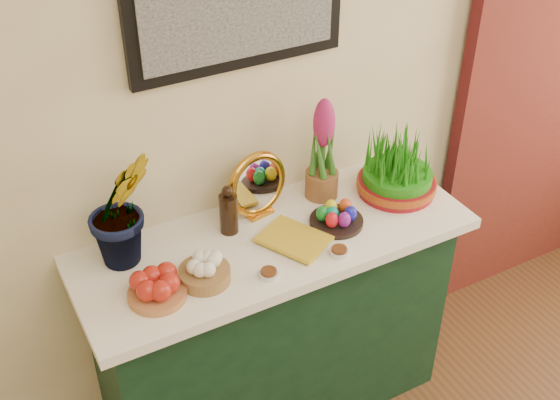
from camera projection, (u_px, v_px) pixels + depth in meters
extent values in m
cube|color=beige|center=(283.00, 76.00, 2.41)|extent=(4.00, 0.04, 2.70)
cube|color=#490D19|center=(546.00, 63.00, 2.98)|extent=(0.90, 0.06, 2.30)
cube|color=#12331C|center=(274.00, 330.00, 2.70)|extent=(1.30, 0.45, 0.85)
cube|color=white|center=(273.00, 239.00, 2.45)|extent=(1.40, 0.55, 0.04)
imported|color=#337124|center=(119.00, 191.00, 2.18)|extent=(0.28, 0.24, 0.54)
cylinder|color=#B06B3B|center=(157.00, 294.00, 2.17)|extent=(0.22, 0.22, 0.03)
cylinder|color=#93643B|center=(205.00, 275.00, 2.23)|extent=(0.18, 0.18, 0.04)
cylinder|color=black|center=(229.00, 214.00, 2.41)|extent=(0.06, 0.06, 0.15)
sphere|color=black|center=(227.00, 191.00, 2.36)|extent=(0.04, 0.04, 0.04)
cube|color=#C78522|center=(259.00, 213.00, 2.53)|extent=(0.11, 0.07, 0.01)
torus|color=#C78522|center=(257.00, 184.00, 2.47)|extent=(0.25, 0.10, 0.25)
cylinder|color=silver|center=(258.00, 185.00, 2.47)|extent=(0.19, 0.06, 0.19)
imported|color=gold|center=(280.00, 252.00, 2.34)|extent=(0.24, 0.27, 0.03)
cylinder|color=silver|center=(269.00, 275.00, 2.25)|extent=(0.06, 0.06, 0.02)
cylinder|color=#592D14|center=(269.00, 271.00, 2.25)|extent=(0.05, 0.05, 0.01)
cylinder|color=silver|center=(339.00, 252.00, 2.34)|extent=(0.06, 0.06, 0.02)
cylinder|color=#592D14|center=(339.00, 249.00, 2.34)|extent=(0.05, 0.05, 0.01)
cylinder|color=black|center=(336.00, 222.00, 2.48)|extent=(0.24, 0.24, 0.02)
ellipsoid|color=red|center=(332.00, 220.00, 2.42)|extent=(0.05, 0.05, 0.06)
ellipsoid|color=#1B1AB6|center=(350.00, 214.00, 2.45)|extent=(0.05, 0.05, 0.06)
ellipsoid|color=yellow|center=(331.00, 207.00, 2.49)|extent=(0.05, 0.05, 0.06)
ellipsoid|color=#17802A|center=(322.00, 214.00, 2.45)|extent=(0.05, 0.05, 0.06)
ellipsoid|color=#E34C1A|center=(345.00, 206.00, 2.49)|extent=(0.05, 0.05, 0.06)
ellipsoid|color=#811A8F|center=(344.00, 220.00, 2.43)|extent=(0.05, 0.05, 0.06)
ellipsoid|color=#0C9280|center=(332.00, 214.00, 2.45)|extent=(0.05, 0.05, 0.06)
cylinder|color=brown|center=(322.00, 184.00, 2.60)|extent=(0.12, 0.12, 0.10)
ellipsoid|color=#B12365|center=(324.00, 123.00, 2.46)|extent=(0.08, 0.08, 0.19)
cylinder|color=maroon|center=(396.00, 186.00, 2.64)|extent=(0.29, 0.29, 0.05)
cylinder|color=maroon|center=(396.00, 183.00, 2.63)|extent=(0.30, 0.30, 0.03)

